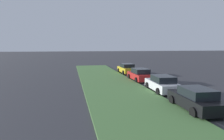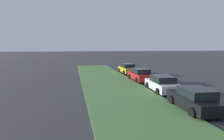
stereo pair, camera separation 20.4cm
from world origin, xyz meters
name	(u,v)px [view 2 (the right image)]	position (x,y,z in m)	size (l,w,h in m)	color
grass_median	(143,117)	(10.00, 6.28, 0.06)	(60.00, 6.00, 0.12)	#517F42
parked_car_black	(195,99)	(10.60, 2.59, 0.72)	(4.38, 2.17, 1.47)	black
parked_car_white	(162,84)	(15.86, 2.34, 0.72)	(4.38, 2.17, 1.47)	silver
parked_car_red	(140,75)	(21.59, 2.39, 0.72)	(4.32, 2.06, 1.47)	red
parked_car_yellow	(128,69)	(28.01, 2.16, 0.72)	(4.34, 2.10, 1.47)	gold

